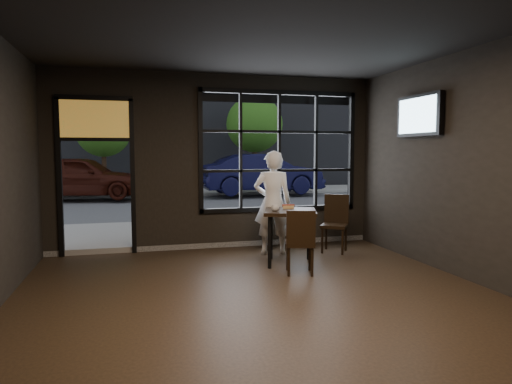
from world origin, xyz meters
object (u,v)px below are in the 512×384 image
object	(u,v)px
man	(273,203)
navy_car	(262,174)
cafe_table	(290,237)
chair_near	(300,241)

from	to	relation	value
man	navy_car	xyz separation A→B (m)	(2.59, 10.01, -0.00)
navy_car	cafe_table	bearing A→B (deg)	164.61
cafe_table	navy_car	world-z (taller)	navy_car
chair_near	cafe_table	bearing A→B (deg)	-79.43
cafe_table	chair_near	world-z (taller)	chair_near
cafe_table	man	xyz separation A→B (m)	(-0.05, 0.78, 0.47)
man	navy_car	distance (m)	10.34
chair_near	man	xyz separation A→B (m)	(-0.00, 1.36, 0.42)
chair_near	navy_car	world-z (taller)	navy_car
cafe_table	navy_car	size ratio (longest dim) A/B	0.18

